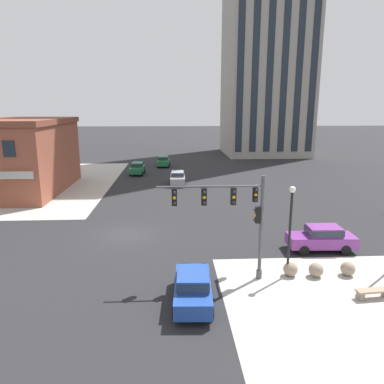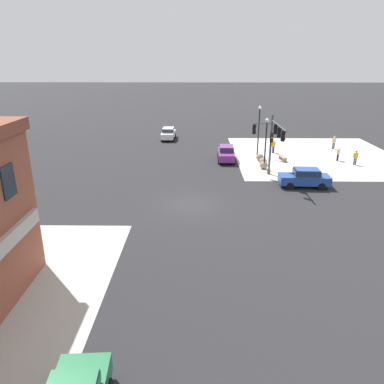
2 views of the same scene
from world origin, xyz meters
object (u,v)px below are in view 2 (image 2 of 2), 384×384
at_px(traffic_signal_main, 272,138).
at_px(bollard_sphere_curb_b, 263,162).
at_px(car_cross_westbound, 168,133).
at_px(pedestrian_near_bench, 274,146).
at_px(pedestrian_with_bag, 338,153).
at_px(bollard_sphere_curb_a, 264,165).
at_px(car_cross_eastbound, 226,153).
at_px(pedestrian_at_curb, 334,141).
at_px(street_lamp_mid_sidewalk, 259,125).
at_px(car_main_mid, 305,177).
at_px(pedestrian_walking_east, 356,157).
at_px(bollard_sphere_curb_c, 260,157).
at_px(street_lamp_corner_near, 266,138).
at_px(bench_near_signal, 283,158).

xyz_separation_m(traffic_signal_main, bollard_sphere_curb_b, (4.58, -0.17, -3.49)).
bearing_deg(car_cross_westbound, pedestrian_near_bench, -120.52).
height_order(pedestrian_with_bag, car_cross_westbound, car_cross_westbound).
distance_m(bollard_sphere_curb_a, car_cross_eastbound, 4.95).
distance_m(pedestrian_at_curb, street_lamp_mid_sidewalk, 11.19).
bearing_deg(car_cross_westbound, car_main_mid, -146.33).
xyz_separation_m(pedestrian_walking_east, car_cross_eastbound, (1.64, 13.80, 0.02)).
relative_size(bollard_sphere_curb_a, pedestrian_at_curb, 0.48).
distance_m(pedestrian_walking_east, car_main_mid, 10.49).
relative_size(bollard_sphere_curb_c, pedestrian_walking_east, 0.51).
height_order(street_lamp_corner_near, car_cross_eastbound, street_lamp_corner_near).
height_order(traffic_signal_main, pedestrian_with_bag, traffic_signal_main).
height_order(bench_near_signal, street_lamp_corner_near, street_lamp_corner_near).
bearing_deg(bench_near_signal, street_lamp_corner_near, 142.83).
bearing_deg(bollard_sphere_curb_a, traffic_signal_main, -179.82).
height_order(bench_near_signal, car_cross_westbound, car_cross_westbound).
bearing_deg(pedestrian_near_bench, pedestrian_walking_east, -124.30).
distance_m(bollard_sphere_curb_b, pedestrian_near_bench, 5.97).
relative_size(pedestrian_at_curb, street_lamp_corner_near, 0.32).
relative_size(bench_near_signal, car_main_mid, 0.41).
bearing_deg(pedestrian_walking_east, pedestrian_with_bag, 35.59).
distance_m(traffic_signal_main, car_cross_eastbound, 8.00).
xyz_separation_m(street_lamp_mid_sidewalk, car_cross_westbound, (9.33, 11.22, -2.69)).
bearing_deg(pedestrian_at_curb, traffic_signal_main, 139.78).
relative_size(street_lamp_mid_sidewalk, car_cross_westbound, 1.31).
height_order(street_lamp_mid_sidewalk, car_cross_eastbound, street_lamp_mid_sidewalk).
height_order(bollard_sphere_curb_c, pedestrian_at_curb, pedestrian_at_curb).
bearing_deg(bollard_sphere_curb_c, street_lamp_mid_sidewalk, -1.47).
bearing_deg(bench_near_signal, bollard_sphere_curb_b, 127.69).
bearing_deg(street_lamp_mid_sidewalk, pedestrian_with_bag, -103.77).
bearing_deg(street_lamp_mid_sidewalk, pedestrian_walking_east, -111.24).
bearing_deg(pedestrian_at_curb, bollard_sphere_curb_a, 131.30).
bearing_deg(street_lamp_mid_sidewalk, bollard_sphere_curb_c, 178.53).
distance_m(street_lamp_corner_near, car_cross_westbound, 18.81).
distance_m(pedestrian_near_bench, car_cross_westbound, 15.53).
bearing_deg(pedestrian_walking_east, car_cross_eastbound, 83.20).
distance_m(bollard_sphere_curb_a, bollard_sphere_curb_c, 3.30).
relative_size(bench_near_signal, street_lamp_corner_near, 0.35).
bearing_deg(pedestrian_walking_east, bollard_sphere_curb_c, 80.61).
height_order(bollard_sphere_curb_a, pedestrian_at_curb, pedestrian_at_curb).
bearing_deg(street_lamp_corner_near, pedestrian_with_bag, -68.15).
relative_size(traffic_signal_main, bollard_sphere_curb_b, 7.25).
bearing_deg(pedestrian_near_bench, bollard_sphere_curb_b, 158.63).
bearing_deg(bench_near_signal, pedestrian_at_curb, -53.14).
distance_m(bollard_sphere_curb_c, pedestrian_with_bag, 8.78).
distance_m(pedestrian_with_bag, street_lamp_corner_near, 9.88).
height_order(pedestrian_near_bench, street_lamp_mid_sidewalk, street_lamp_mid_sidewalk).
xyz_separation_m(bollard_sphere_curb_b, pedestrian_walking_east, (0.22, -9.96, 0.49)).
xyz_separation_m(bollard_sphere_curb_c, bench_near_signal, (0.09, -2.60, -0.08)).
bearing_deg(bollard_sphere_curb_c, street_lamp_corner_near, 178.19).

